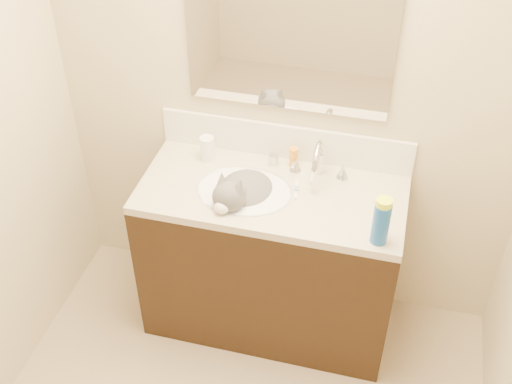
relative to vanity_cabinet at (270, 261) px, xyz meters
The scene contains 16 objects.
room_shell 1.45m from the vanity_cabinet, 90.00° to the right, with size 2.24×2.54×2.52m.
vanity_cabinet is the anchor object (origin of this frame).
counter_slab 0.43m from the vanity_cabinet, ahead, with size 1.20×0.55×0.04m, color #C3B499.
basin 0.40m from the vanity_cabinet, 165.96° to the right, with size 0.45×0.36×0.14m, color white.
faucet 0.58m from the vanity_cabinet, 37.29° to the left, with size 0.28×0.20×0.21m.
cat 0.44m from the vanity_cabinet, 163.65° to the right, with size 0.35×0.42×0.31m.
backsplash 0.60m from the vanity_cabinet, 90.00° to the left, with size 1.20×0.02×0.18m, color silver.
mirror 1.16m from the vanity_cabinet, 90.00° to the left, with size 0.90×0.02×0.80m, color white.
pill_bottle 0.64m from the vanity_cabinet, 155.83° to the left, with size 0.07×0.07×0.12m, color white.
pill_label 0.63m from the vanity_cabinet, 155.83° to the left, with size 0.06×0.06×0.04m, color orange.
silver_jar 0.52m from the vanity_cabinet, 101.25° to the left, with size 0.05×0.05×0.05m, color #B7B7BC.
amber_bottle 0.54m from the vanity_cabinet, 74.68° to the left, with size 0.04×0.04×0.10m, color orange.
toothbrush 0.47m from the vanity_cabinet, 15.37° to the left, with size 0.01×0.13×0.01m, color white.
toothbrush_head 0.47m from the vanity_cabinet, 15.37° to the left, with size 0.02×0.03×0.02m, color #658ED7.
spray_can 0.77m from the vanity_cabinet, 22.66° to the right, with size 0.07×0.07×0.19m, color #1852AE.
spray_cap 0.84m from the vanity_cabinet, 22.66° to the right, with size 0.07×0.07×0.04m, color #E1FB1A.
Camera 1 is at (0.49, -1.20, 2.68)m, focal length 45.00 mm.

